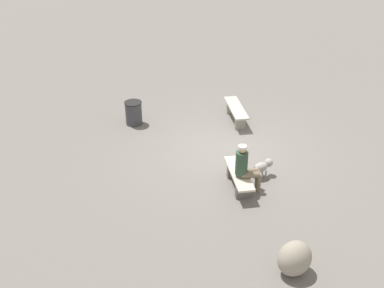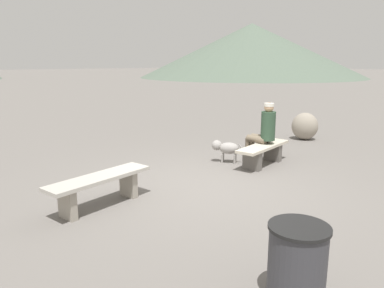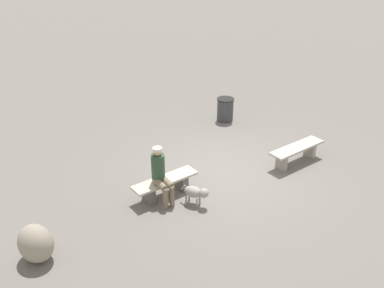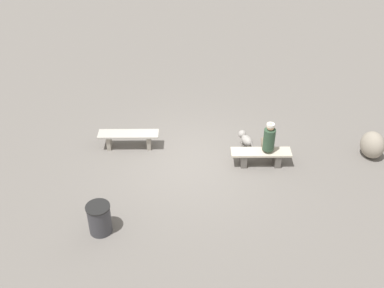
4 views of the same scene
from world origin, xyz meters
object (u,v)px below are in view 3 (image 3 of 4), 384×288
Objects in this scene: bench_left at (297,151)px; bench_right at (165,184)px; seated_person at (160,173)px; dog at (196,192)px; trash_bin at (225,109)px; boulder at (36,243)px.

bench_right is (3.61, -0.09, -0.06)m from bench_left.
dog is at bearing 133.40° from seated_person.
seated_person is 4.72m from trash_bin.
seated_person reaches higher than bench_right.
boulder is (2.74, 0.79, -0.34)m from seated_person.
bench_left is 6.55m from boulder.
seated_person reaches higher than trash_bin.
bench_right is at bearing 42.97° from trash_bin.
bench_left is 2.31× the size of trash_bin.
trash_bin is (-3.30, -3.07, 0.09)m from bench_right.
seated_person is at bearing -163.90° from boulder.
seated_person reaches higher than dog.
seated_person is 2.21× the size of dog.
trash_bin is 0.98× the size of boulder.
bench_right is 1.26× the size of seated_person.
trash_bin is (-2.84, -3.71, 0.05)m from dog.
seated_person is (3.76, 0.05, 0.36)m from bench_left.
trash_bin is (0.31, -3.16, 0.02)m from bench_left.
boulder is at bearing 32.84° from trash_bin.
boulder is (6.19, 3.99, 0.00)m from trash_bin.
boulder reaches higher than bench_right.
bench_right is 4.51m from trash_bin.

